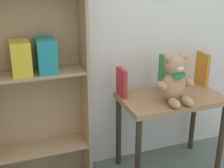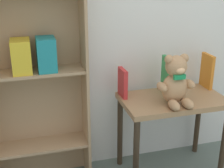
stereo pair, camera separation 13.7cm
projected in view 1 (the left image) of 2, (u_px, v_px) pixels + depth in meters
bookshelf_side at (33, 59)px, 1.91m from camera, size 0.64×0.23×1.63m
display_table at (171, 108)px, 2.20m from camera, size 0.71×0.41×0.59m
teddy_bear at (175, 80)px, 2.03m from camera, size 0.25×0.23×0.33m
book_standing_red at (122, 83)px, 2.14m from camera, size 0.03×0.14×0.20m
book_standing_green at (163, 73)px, 2.24m from camera, size 0.03×0.11×0.26m
book_standing_orange at (202, 69)px, 2.34m from camera, size 0.03×0.15×0.25m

